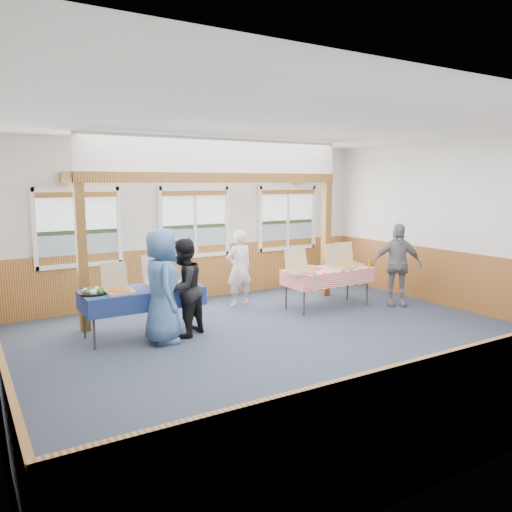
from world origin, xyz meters
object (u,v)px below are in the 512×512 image
at_px(woman_white, 239,268).
at_px(person_grey, 397,265).
at_px(man_blue, 162,286).
at_px(woman_black, 183,288).
at_px(table_left, 142,292).
at_px(table_right, 328,272).

xyz_separation_m(woman_white, person_grey, (2.66, -1.56, 0.06)).
bearing_deg(woman_white, man_blue, 32.38).
distance_m(woman_black, man_blue, 0.41).
bearing_deg(table_left, person_grey, 16.89).
height_order(woman_white, person_grey, person_grey).
relative_size(woman_white, person_grey, 0.92).
bearing_deg(person_grey, woman_black, -147.54).
distance_m(man_blue, person_grey, 4.76).
relative_size(woman_black, man_blue, 0.89).
distance_m(table_right, man_blue, 3.51).
xyz_separation_m(table_left, woman_black, (0.54, -0.37, 0.07)).
bearing_deg(man_blue, woman_black, -63.24).
xyz_separation_m(table_right, woman_white, (-1.40, 1.00, 0.05)).
relative_size(man_blue, person_grey, 1.07).
height_order(woman_white, man_blue, man_blue).
distance_m(table_right, person_grey, 1.39).
bearing_deg(man_blue, woman_white, -45.55).
bearing_deg(woman_white, woman_black, 35.67).
bearing_deg(man_blue, table_left, 28.90).
distance_m(woman_white, person_grey, 3.09).
bearing_deg(table_left, man_blue, -47.55).
bearing_deg(table_left, table_right, 22.98).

